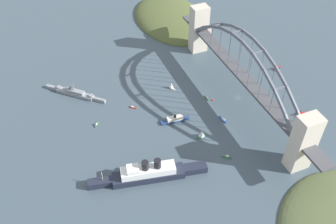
# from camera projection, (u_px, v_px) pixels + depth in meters

# --- Properties ---
(ground_plane) EXTENTS (1400.00, 1400.00, 0.00)m
(ground_plane) POSITION_uv_depth(u_px,v_px,m) (238.00, 98.00, 391.86)
(ground_plane) COLOR #3D4C56
(harbor_arch_bridge) EXTENTS (256.40, 19.24, 71.60)m
(harbor_arch_bridge) POSITION_uv_depth(u_px,v_px,m) (242.00, 74.00, 371.05)
(harbor_arch_bridge) COLOR beige
(harbor_arch_bridge) RESTS_ON ground
(headland_east_shore) EXTENTS (142.05, 94.64, 23.51)m
(headland_east_shore) POSITION_uv_depth(u_px,v_px,m) (173.00, 20.00, 510.18)
(headland_east_shore) COLOR #4C562D
(headland_east_shore) RESTS_ON ground
(ocean_liner) EXTENTS (28.28, 100.31, 21.38)m
(ocean_liner) POSITION_uv_depth(u_px,v_px,m) (149.00, 173.00, 312.01)
(ocean_liner) COLOR #1E2333
(ocean_liner) RESTS_ON ground
(naval_cruiser) EXTENTS (51.07, 53.46, 16.68)m
(naval_cruiser) POSITION_uv_depth(u_px,v_px,m) (75.00, 93.00, 393.05)
(naval_cruiser) COLOR gray
(naval_cruiser) RESTS_ON ground
(harbor_ferry_steamer) EXTENTS (7.91, 29.20, 7.74)m
(harbor_ferry_steamer) POSITION_uv_depth(u_px,v_px,m) (175.00, 119.00, 364.62)
(harbor_ferry_steamer) COLOR navy
(harbor_ferry_steamer) RESTS_ON ground
(seaplane_taxiing_near_bridge) EXTENTS (8.00, 10.09, 5.12)m
(seaplane_taxiing_near_bridge) POSITION_uv_depth(u_px,v_px,m) (302.00, 114.00, 370.09)
(seaplane_taxiing_near_bridge) COLOR #B7B7B2
(seaplane_taxiing_near_bridge) RESTS_ON ground
(seaplane_second_in_formation) EXTENTS (7.40, 10.10, 4.92)m
(seaplane_second_in_formation) POSITION_uv_depth(u_px,v_px,m) (277.00, 68.00, 425.90)
(seaplane_second_in_formation) COLOR #B7B7B2
(seaplane_second_in_formation) RESTS_ON ground
(small_boat_0) EXTENTS (5.83, 10.09, 9.45)m
(small_boat_0) POSITION_uv_depth(u_px,v_px,m) (202.00, 133.00, 347.94)
(small_boat_0) COLOR #2D6B3D
(small_boat_0) RESTS_ON ground
(small_boat_1) EXTENTS (7.49, 1.97, 2.17)m
(small_boat_1) POSITION_uv_depth(u_px,v_px,m) (207.00, 98.00, 390.18)
(small_boat_1) COLOR #2D6B3D
(small_boat_1) RESTS_ON ground
(small_boat_2) EXTENTS (7.43, 5.78, 8.02)m
(small_boat_2) POSITION_uv_depth(u_px,v_px,m) (171.00, 86.00, 400.31)
(small_boat_2) COLOR silver
(small_boat_2) RESTS_ON ground
(small_boat_3) EXTENTS (5.87, 8.04, 2.44)m
(small_boat_3) POSITION_uv_depth(u_px,v_px,m) (227.00, 157.00, 332.05)
(small_boat_3) COLOR #2D6B3D
(small_boat_3) RESTS_ON ground
(small_boat_4) EXTENTS (6.73, 5.69, 2.35)m
(small_boat_4) POSITION_uv_depth(u_px,v_px,m) (97.00, 124.00, 361.66)
(small_boat_4) COLOR #2D6B3D
(small_boat_4) RESTS_ON ground
(small_boat_6) EXTENTS (11.10, 4.28, 2.19)m
(small_boat_6) POSITION_uv_depth(u_px,v_px,m) (223.00, 119.00, 366.63)
(small_boat_6) COLOR #234C8C
(small_boat_6) RESTS_ON ground
(small_boat_7) EXTENTS (6.29, 6.51, 1.87)m
(small_boat_7) POSITION_uv_depth(u_px,v_px,m) (133.00, 107.00, 379.76)
(small_boat_7) COLOR #B2231E
(small_boat_7) RESTS_ON ground
(channel_marker_buoy) EXTENTS (2.20, 2.20, 2.75)m
(channel_marker_buoy) POSITION_uv_depth(u_px,v_px,m) (213.00, 100.00, 387.73)
(channel_marker_buoy) COLOR red
(channel_marker_buoy) RESTS_ON ground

